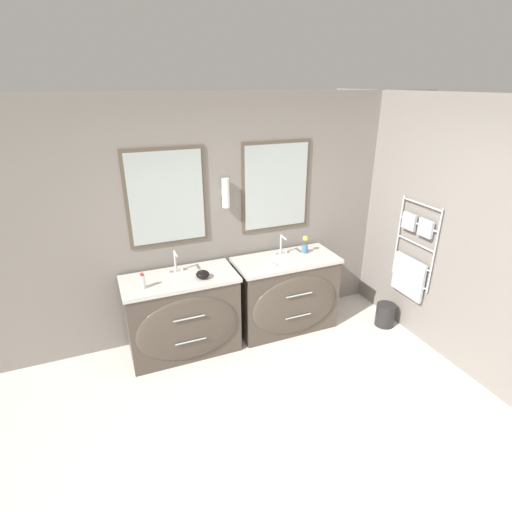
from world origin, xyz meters
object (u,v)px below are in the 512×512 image
(flower_vase, at_px, (305,245))
(vanity_right, at_px, (287,294))
(waste_bin, at_px, (385,314))
(amenity_bowl, at_px, (203,274))
(toiletry_bottle, at_px, (143,281))
(vanity_left, at_px, (183,316))

(flower_vase, bearing_deg, vanity_right, -158.19)
(flower_vase, xyz_separation_m, waste_bin, (0.84, -0.52, -0.82))
(amenity_bowl, xyz_separation_m, flower_vase, (1.26, 0.18, 0.05))
(toiletry_bottle, distance_m, waste_bin, 2.83)
(amenity_bowl, height_order, waste_bin, amenity_bowl)
(toiletry_bottle, bearing_deg, vanity_left, 8.71)
(toiletry_bottle, relative_size, amenity_bowl, 1.15)
(vanity_left, bearing_deg, flower_vase, 4.22)
(toiletry_bottle, bearing_deg, flower_vase, 5.12)
(amenity_bowl, bearing_deg, vanity_left, 161.98)
(vanity_right, distance_m, toiletry_bottle, 1.65)
(toiletry_bottle, bearing_deg, vanity_right, 2.04)
(vanity_right, relative_size, waste_bin, 4.22)
(toiletry_bottle, distance_m, amenity_bowl, 0.58)
(amenity_bowl, bearing_deg, waste_bin, -9.24)
(toiletry_bottle, relative_size, waste_bin, 0.57)
(amenity_bowl, distance_m, flower_vase, 1.27)
(amenity_bowl, distance_m, waste_bin, 2.27)
(vanity_right, height_order, waste_bin, vanity_right)
(toiletry_bottle, distance_m, flower_vase, 1.85)
(toiletry_bottle, xyz_separation_m, waste_bin, (2.68, -0.36, -0.80))
(vanity_right, height_order, flower_vase, flower_vase)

